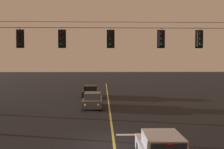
% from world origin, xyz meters
% --- Properties ---
extents(ground_plane, '(180.00, 180.00, 0.00)m').
position_xyz_m(ground_plane, '(0.00, 0.00, 0.00)').
color(ground_plane, black).
extents(lane_centre_stripe, '(0.14, 60.00, 0.01)m').
position_xyz_m(lane_centre_stripe, '(0.00, 8.43, 0.00)').
color(lane_centre_stripe, '#D1C64C').
rests_on(lane_centre_stripe, ground).
extents(stop_bar_paint, '(3.40, 0.36, 0.01)m').
position_xyz_m(stop_bar_paint, '(1.90, 1.83, 0.00)').
color(stop_bar_paint, silver).
rests_on(stop_bar_paint, ground).
extents(signal_span_assembly, '(17.52, 0.32, 7.82)m').
position_xyz_m(signal_span_assembly, '(-0.00, 2.43, 4.06)').
color(signal_span_assembly, '#38281C').
rests_on(signal_span_assembly, ground).
extents(traffic_light_leftmost, '(0.48, 0.41, 1.22)m').
position_xyz_m(traffic_light_leftmost, '(-5.60, 2.41, 5.76)').
color(traffic_light_leftmost, black).
extents(traffic_light_left_inner, '(0.48, 0.41, 1.22)m').
position_xyz_m(traffic_light_left_inner, '(-3.07, 2.41, 5.76)').
color(traffic_light_left_inner, black).
extents(traffic_light_centre, '(0.48, 0.41, 1.22)m').
position_xyz_m(traffic_light_centre, '(-0.11, 2.41, 5.76)').
color(traffic_light_centre, black).
extents(traffic_light_right_inner, '(0.48, 0.41, 1.22)m').
position_xyz_m(traffic_light_right_inner, '(3.00, 2.41, 5.76)').
color(traffic_light_right_inner, black).
extents(traffic_light_rightmost, '(0.48, 0.41, 1.22)m').
position_xyz_m(traffic_light_rightmost, '(5.37, 2.41, 5.76)').
color(traffic_light_rightmost, black).
extents(car_oncoming_lead, '(1.80, 4.42, 1.39)m').
position_xyz_m(car_oncoming_lead, '(-1.58, 11.78, 0.65)').
color(car_oncoming_lead, '#4C4C51').
rests_on(car_oncoming_lead, ground).
extents(car_oncoming_trailing, '(1.80, 4.42, 1.39)m').
position_xyz_m(car_oncoming_trailing, '(-2.08, 19.12, 0.65)').
color(car_oncoming_trailing, black).
rests_on(car_oncoming_trailing, ground).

